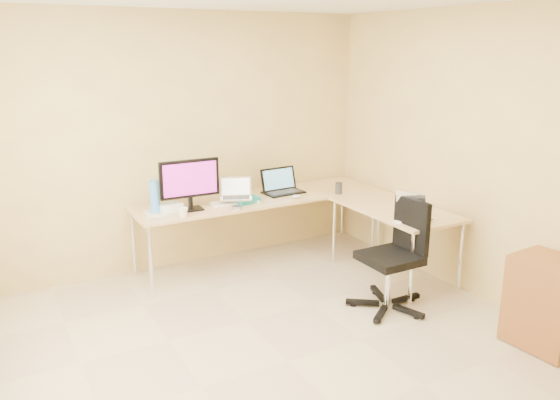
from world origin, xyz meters
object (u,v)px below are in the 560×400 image
desk_main (260,230)px  keyboard (235,202)px  desk_fan (167,191)px  water_bottle (155,197)px  laptop_black (283,181)px  laptop_center (236,189)px  laptop_return (417,208)px  monitor (190,185)px  mug (183,212)px  cabinet (547,303)px  office_chair (390,255)px  desk_return (393,243)px

desk_main → keyboard: bearing=-162.2°
desk_main → desk_fan: desk_fan is taller
desk_main → water_bottle: water_bottle is taller
laptop_black → water_bottle: water_bottle is taller
laptop_center → laptop_return: 1.76m
laptop_center → monitor: bearing=-159.7°
desk_fan → laptop_return: (1.79, -1.63, -0.01)m
mug → cabinet: bearing=-48.1°
mug → water_bottle: water_bottle is taller
office_chair → keyboard: bearing=120.3°
mug → laptop_return: size_ratio=0.27×
desk_main → mug: mug is taller
keyboard → cabinet: 2.92m
desk_main → cabinet: bearing=-66.7°
laptop_center → laptop_black: size_ratio=0.75×
desk_return → laptop_center: size_ratio=4.12×
laptop_black → water_bottle: (-1.42, -0.05, 0.03)m
desk_return → desk_fan: size_ratio=4.80×
keyboard → desk_fan: 0.68m
keyboard → office_chair: (0.82, -1.41, -0.24)m
laptop_center → laptop_black: 0.64m
monitor → cabinet: monitor is taller
desk_fan → cabinet: bearing=-70.0°
cabinet → office_chair: bearing=116.1°
desk_main → laptop_black: 0.58m
office_chair → laptop_black: bearing=97.4°
keyboard → cabinet: bearing=-52.9°
laptop_return → office_chair: office_chair is taller
laptop_black → cabinet: 2.79m
desk_main → monitor: monitor is taller
desk_main → monitor: (-0.80, -0.11, 0.61)m
laptop_black → desk_return: bearing=-59.3°
monitor → desk_fan: bearing=114.2°
laptop_center → laptop_return: bearing=-23.8°
laptop_black → cabinet: laptop_black is taller
water_bottle → cabinet: (2.25, -2.57, -0.53)m
mug → cabinet: 3.13m
laptop_return → keyboard: bearing=22.0°
desk_fan → cabinet: 3.51m
office_chair → cabinet: size_ratio=1.40×
desk_main → water_bottle: bearing=-177.9°
desk_return → cabinet: bearing=-84.7°
desk_return → mug: size_ratio=13.51×
desk_main → keyboard: keyboard is taller
desk_main → desk_return: size_ratio=2.04×
desk_return → office_chair: (-0.49, -0.52, 0.14)m
desk_return → cabinet: size_ratio=1.85×
laptop_black → water_bottle: bearing=178.7°
mug → water_bottle: size_ratio=0.30×
laptop_center → office_chair: office_chair is taller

